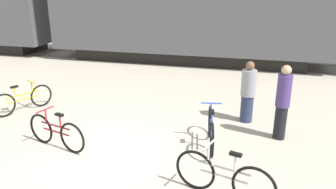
# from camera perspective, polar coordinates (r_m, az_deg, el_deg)

# --- Properties ---
(ground_plane) EXTENTS (80.00, 80.00, 0.00)m
(ground_plane) POSITION_cam_1_polar(r_m,az_deg,el_deg) (7.28, -11.32, -9.84)
(ground_plane) COLOR #B2A893
(rail_near) EXTENTS (50.68, 0.07, 0.01)m
(rail_near) POSITION_cam_1_polar(r_m,az_deg,el_deg) (14.71, 2.71, 5.29)
(rail_near) COLOR #4C4238
(rail_near) RESTS_ON ground_plane
(rail_far) EXTENTS (50.68, 0.07, 0.01)m
(rail_far) POSITION_cam_1_polar(r_m,az_deg,el_deg) (16.08, 3.79, 6.44)
(rail_far) COLOR #4C4238
(rail_far) RESTS_ON ground_plane
(bicycle_blue) EXTENTS (0.46, 1.69, 0.92)m
(bicycle_blue) POSITION_cam_1_polar(r_m,az_deg,el_deg) (7.33, 7.48, -6.00)
(bicycle_blue) COLOR black
(bicycle_blue) RESTS_ON ground_plane
(bicycle_yellow) EXTENTS (0.82, 1.58, 0.81)m
(bicycle_yellow) POSITION_cam_1_polar(r_m,az_deg,el_deg) (10.05, -23.90, -0.80)
(bicycle_yellow) COLOR black
(bicycle_yellow) RESTS_ON ground_plane
(bicycle_maroon) EXTENTS (1.61, 0.53, 0.87)m
(bicycle_maroon) POSITION_cam_1_polar(r_m,az_deg,el_deg) (7.57, -18.92, -6.24)
(bicycle_maroon) COLOR black
(bicycle_maroon) RESTS_ON ground_plane
(bicycle_silver) EXTENTS (1.73, 0.56, 0.93)m
(bicycle_silver) POSITION_cam_1_polar(r_m,az_deg,el_deg) (5.67, 9.59, -14.03)
(bicycle_silver) COLOR black
(bicycle_silver) RESTS_ON ground_plane
(person_in_purple) EXTENTS (0.32, 0.32, 1.75)m
(person_in_purple) POSITION_cam_1_polar(r_m,az_deg,el_deg) (7.84, 19.33, -1.31)
(person_in_purple) COLOR black
(person_in_purple) RESTS_ON ground_plane
(person_in_grey) EXTENTS (0.37, 0.37, 1.61)m
(person_in_grey) POSITION_cam_1_polar(r_m,az_deg,el_deg) (8.62, 13.75, 0.35)
(person_in_grey) COLOR #283351
(person_in_grey) RESTS_ON ground_plane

